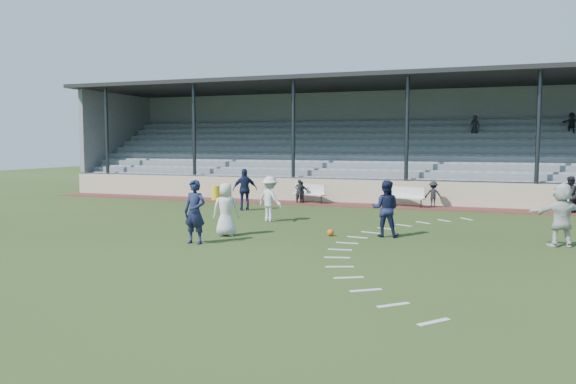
% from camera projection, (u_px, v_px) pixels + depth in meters
% --- Properties ---
extents(ground, '(90.00, 90.00, 0.00)m').
position_uv_depth(ground, '(262.00, 238.00, 18.34)').
color(ground, '#2A3D19').
rests_on(ground, ground).
extents(cinder_track, '(34.00, 2.00, 0.02)m').
position_uv_depth(cinder_track, '(342.00, 205.00, 28.18)').
color(cinder_track, '#512420').
rests_on(cinder_track, ground).
extents(retaining_wall, '(34.00, 0.18, 1.20)m').
position_uv_depth(retaining_wall, '(347.00, 191.00, 29.11)').
color(retaining_wall, beige).
rests_on(retaining_wall, ground).
extents(bench_left, '(1.99, 1.23, 0.95)m').
position_uv_depth(bench_left, '(309.00, 192.00, 29.06)').
color(bench_left, silver).
rests_on(bench_left, cinder_track).
extents(bench_right, '(2.02, 1.08, 0.95)m').
position_uv_depth(bench_right, '(405.00, 195.00, 27.25)').
color(bench_right, silver).
rests_on(bench_right, cinder_track).
extents(trash_bin, '(0.47, 0.47, 0.75)m').
position_uv_depth(trash_bin, '(216.00, 193.00, 30.43)').
color(trash_bin, yellow).
rests_on(trash_bin, cinder_track).
extents(football, '(0.23, 0.23, 0.23)m').
position_uv_depth(football, '(330.00, 233.00, 18.68)').
color(football, '#DF570D').
rests_on(football, ground).
extents(player_white_lead, '(1.03, 0.87, 1.78)m').
position_uv_depth(player_white_lead, '(226.00, 209.00, 18.65)').
color(player_white_lead, silver).
rests_on(player_white_lead, ground).
extents(player_navy_lead, '(0.74, 0.51, 1.97)m').
position_uv_depth(player_navy_lead, '(195.00, 212.00, 17.19)').
color(player_navy_lead, '#151B3B').
rests_on(player_navy_lead, ground).
extents(player_navy_mid, '(0.94, 0.75, 1.87)m').
position_uv_depth(player_navy_mid, '(386.00, 209.00, 18.49)').
color(player_navy_mid, '#151B3B').
rests_on(player_navy_mid, ground).
extents(player_white_wing, '(1.32, 1.06, 1.78)m').
position_uv_depth(player_white_wing, '(270.00, 199.00, 22.08)').
color(player_white_wing, silver).
rests_on(player_white_wing, ground).
extents(player_navy_wing, '(1.21, 0.98, 1.92)m').
position_uv_depth(player_navy_wing, '(245.00, 190.00, 25.78)').
color(player_navy_wing, '#151B3B').
rests_on(player_navy_wing, ground).
extents(player_white_back, '(1.87, 1.07, 1.92)m').
position_uv_depth(player_white_back, '(561.00, 215.00, 16.72)').
color(player_white_back, silver).
rests_on(player_white_back, ground).
extents(official, '(0.94, 0.99, 1.62)m').
position_uv_depth(official, '(570.00, 195.00, 24.68)').
color(official, black).
rests_on(official, cinder_track).
extents(sub_left_near, '(0.51, 0.41, 1.21)m').
position_uv_depth(sub_left_near, '(299.00, 191.00, 28.81)').
color(sub_left_near, black).
rests_on(sub_left_near, cinder_track).
extents(sub_left_far, '(0.66, 0.32, 1.09)m').
position_uv_depth(sub_left_far, '(302.00, 192.00, 29.02)').
color(sub_left_far, black).
rests_on(sub_left_far, cinder_track).
extents(sub_right, '(0.83, 0.51, 1.24)m').
position_uv_depth(sub_right, '(433.00, 194.00, 26.85)').
color(sub_right, black).
rests_on(sub_right, cinder_track).
extents(grandstand, '(34.60, 9.00, 6.61)m').
position_uv_depth(grandstand, '(366.00, 158.00, 33.38)').
color(grandstand, gray).
rests_on(grandstand, ground).
extents(penalty_arc, '(3.89, 14.63, 0.01)m').
position_uv_depth(penalty_arc, '(388.00, 245.00, 16.94)').
color(penalty_arc, silver).
rests_on(penalty_arc, ground).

